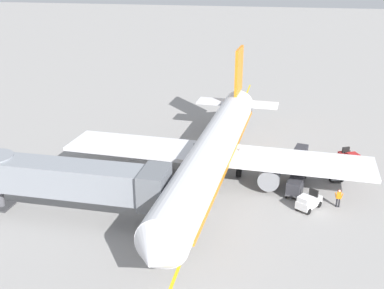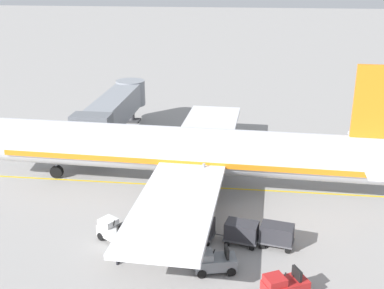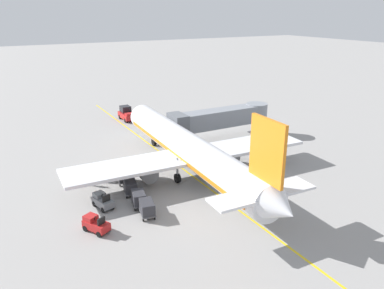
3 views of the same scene
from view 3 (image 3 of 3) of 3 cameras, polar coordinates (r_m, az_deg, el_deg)
ground_plane at (r=47.41m, az=-0.90°, el=-4.03°), size 400.00×400.00×0.00m
gate_lead_in_line at (r=47.41m, az=-0.90°, el=-4.02°), size 0.24×80.00×0.01m
parked_airliner at (r=45.59m, az=-0.52°, el=-0.70°), size 30.17×37.30×10.63m
jet_bridge at (r=58.05m, az=4.39°, el=4.00°), size 16.83×3.50×4.98m
pushback_tractor at (r=70.30m, az=-9.69°, el=4.54°), size 2.30×4.45×2.40m
baggage_tug_lead at (r=46.47m, az=-12.54°, el=-4.07°), size 2.36×2.75×1.62m
baggage_tug_trailing at (r=36.08m, az=-14.26°, el=-11.51°), size 2.22×2.77×1.62m
baggage_tug_spare at (r=39.89m, az=-13.27°, el=-8.24°), size 1.80×2.72×1.62m
baggage_cart_front at (r=44.69m, az=-10.25°, el=-4.55°), size 1.72×2.98×1.58m
baggage_cart_second_in_train at (r=41.84m, az=-9.24°, el=-6.22°), size 1.72×2.98×1.58m
baggage_cart_third_in_train at (r=39.33m, az=-8.01°, el=-7.91°), size 1.72×2.98×1.58m
baggage_cart_tail_end at (r=37.44m, az=-6.77°, el=-9.36°), size 1.72×2.98×1.58m
ground_crew_wing_walker at (r=45.00m, az=-15.35°, el=-4.79°), size 0.73×0.27×1.69m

